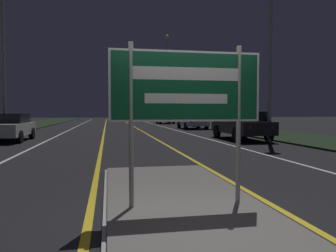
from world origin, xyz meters
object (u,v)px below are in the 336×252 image
(car_receding_0, at_px, (242,125))
(car_receding_3, at_px, (154,116))
(car_receding_1, at_px, (193,121))
(streetlight_left_near, at_px, (2,12))
(streetlight_right_far, at_px, (167,67))
(car_approaching_0, at_px, (9,127))
(car_receding_2, at_px, (165,117))
(highway_sign, at_px, (187,92))
(streetlight_right_near, at_px, (271,16))

(car_receding_0, height_order, car_receding_3, car_receding_0)
(car_receding_3, bearing_deg, car_receding_1, -89.58)
(streetlight_left_near, height_order, streetlight_right_far, streetlight_right_far)
(car_receding_0, relative_size, car_receding_1, 1.14)
(streetlight_left_near, bearing_deg, car_receding_1, 33.76)
(car_approaching_0, bearing_deg, car_receding_1, 38.80)
(streetlight_left_near, height_order, car_receding_2, streetlight_left_near)
(highway_sign, relative_size, car_receding_0, 0.50)
(car_receding_2, bearing_deg, streetlight_right_far, 71.59)
(highway_sign, distance_m, car_receding_3, 45.48)
(streetlight_left_near, relative_size, car_receding_0, 2.31)
(highway_sign, distance_m, car_receding_0, 12.98)
(car_receding_0, height_order, car_receding_1, car_receding_0)
(car_approaching_0, bearing_deg, car_receding_3, 69.66)
(car_receding_2, bearing_deg, car_receding_3, 89.99)
(car_approaching_0, bearing_deg, streetlight_right_near, -13.11)
(car_receding_0, bearing_deg, streetlight_right_far, 88.67)
(streetlight_right_near, relative_size, car_receding_2, 2.09)
(car_receding_0, distance_m, car_receding_1, 11.07)
(car_receding_3, bearing_deg, streetlight_right_near, -88.90)
(streetlight_right_far, distance_m, car_receding_3, 10.35)
(car_approaching_0, bearing_deg, highway_sign, -64.91)
(streetlight_left_near, xyz_separation_m, car_approaching_0, (0.56, -1.27, -6.04))
(streetlight_left_near, bearing_deg, car_receding_2, 59.55)
(car_receding_2, bearing_deg, car_receding_0, -90.18)
(streetlight_left_near, bearing_deg, car_approaching_0, -66.27)
(streetlight_left_near, distance_m, streetlight_right_far, 26.24)
(streetlight_right_near, height_order, streetlight_right_far, streetlight_right_far)
(streetlight_right_far, height_order, car_receding_2, streetlight_right_far)
(car_receding_1, bearing_deg, streetlight_right_near, -87.68)
(highway_sign, height_order, car_receding_2, highway_sign)
(car_receding_2, relative_size, car_receding_3, 1.02)
(streetlight_right_near, relative_size, car_approaching_0, 2.17)
(streetlight_left_near, xyz_separation_m, car_receding_0, (12.41, -2.61, -5.97))
(highway_sign, distance_m, streetlight_right_near, 12.69)
(highway_sign, bearing_deg, streetlight_right_near, 56.64)
(highway_sign, relative_size, streetlight_left_near, 0.22)
(car_receding_1, bearing_deg, car_receding_3, 90.42)
(highway_sign, height_order, streetlight_left_near, streetlight_left_near)
(car_receding_1, bearing_deg, streetlight_right_far, 88.61)
(car_receding_1, bearing_deg, car_approaching_0, -141.20)
(car_receding_0, bearing_deg, streetlight_left_near, 168.14)
(car_receding_3, bearing_deg, car_approaching_0, -110.34)
(highway_sign, relative_size, car_receding_3, 0.57)
(car_receding_0, bearing_deg, car_receding_1, 88.76)
(streetlight_right_near, relative_size, car_receding_0, 1.89)
(highway_sign, xyz_separation_m, car_receding_1, (6.05, 22.63, -1.08))
(streetlight_right_near, distance_m, car_receding_2, 25.99)
(streetlight_right_far, distance_m, car_approaching_0, 27.84)
(streetlight_right_near, xyz_separation_m, car_approaching_0, (-12.61, 2.94, -5.34))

